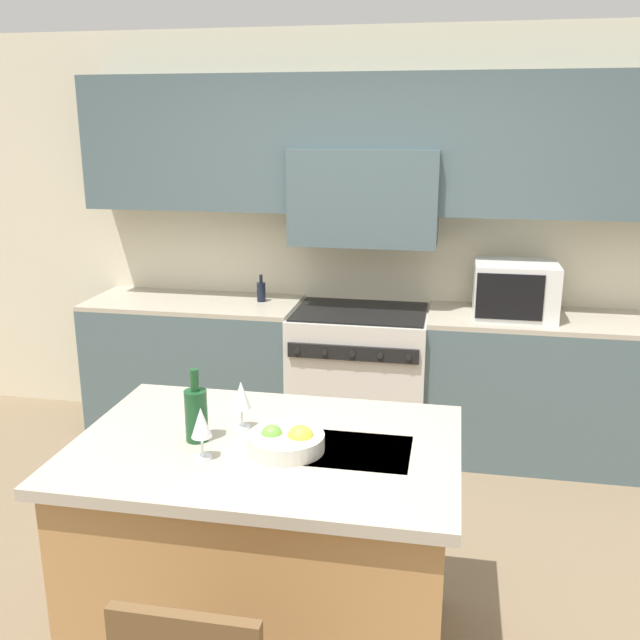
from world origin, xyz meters
name	(u,v)px	position (x,y,z in m)	size (l,w,h in m)	color
ground_plane	(301,623)	(0.00, 0.00, 0.00)	(10.00, 10.00, 0.00)	#7A664C
back_cabinetry	(367,202)	(0.00, 2.11, 1.60)	(10.00, 0.46, 2.70)	beige
back_counter	(360,377)	(0.00, 1.86, 0.47)	(3.72, 0.62, 0.94)	#4C6066
range_stove	(359,379)	(0.00, 1.84, 0.47)	(0.87, 0.70, 0.93)	beige
microwave	(515,290)	(0.96, 1.86, 1.11)	(0.50, 0.41, 0.34)	silver
kitchen_island	(268,549)	(-0.09, -0.18, 0.47)	(1.46, 1.00, 0.94)	#B7844C
wine_bottle	(196,414)	(-0.35, -0.20, 1.05)	(0.09, 0.09, 0.29)	#194723
wine_glass_near	(201,424)	(-0.28, -0.35, 1.07)	(0.07, 0.07, 0.20)	white
wine_glass_far	(241,396)	(-0.22, -0.06, 1.07)	(0.07, 0.07, 0.20)	white
fruit_bowl	(287,441)	(0.00, -0.22, 0.97)	(0.29, 0.29, 0.10)	silver
oil_bottle_on_counter	(261,291)	(-0.69, 1.93, 1.01)	(0.06, 0.06, 0.18)	black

